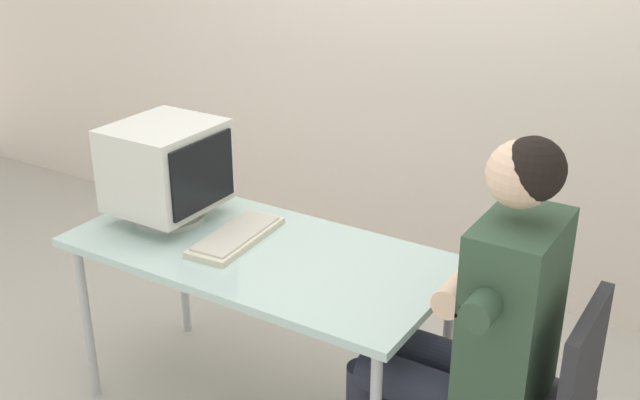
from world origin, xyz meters
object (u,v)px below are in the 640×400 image
(desk, at_px, (258,262))
(crt_monitor, at_px, (167,167))
(person_seated, at_px, (475,323))
(keyboard, at_px, (236,236))

(desk, bearing_deg, crt_monitor, 176.50)
(crt_monitor, height_order, person_seated, person_seated)
(crt_monitor, relative_size, person_seated, 0.30)
(desk, relative_size, keyboard, 3.22)
(keyboard, relative_size, person_seated, 0.33)
(desk, height_order, crt_monitor, crt_monitor)
(desk, height_order, person_seated, person_seated)
(keyboard, bearing_deg, crt_monitor, 177.83)
(person_seated, bearing_deg, desk, 177.81)
(desk, relative_size, crt_monitor, 3.52)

